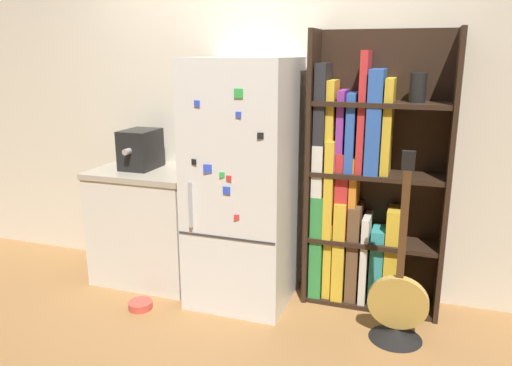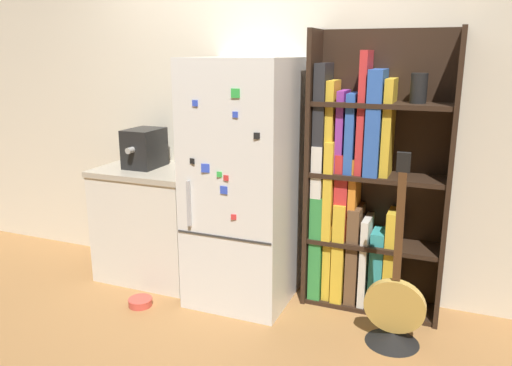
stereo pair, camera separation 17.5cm
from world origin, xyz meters
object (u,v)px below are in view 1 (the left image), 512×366
Objects in this scene: bookshelf at (360,190)px; espresso_machine at (141,149)px; guitar at (397,313)px; pet_bowl at (140,304)px; refrigerator at (244,183)px.

bookshelf is 5.13× the size of espresso_machine.
bookshelf is at bearing 125.06° from guitar.
guitar reaches higher than espresso_machine.
bookshelf is 1.54× the size of guitar.
pet_bowl is at bearing -64.35° from espresso_machine.
bookshelf is 1.62m from espresso_machine.
pet_bowl is at bearing -155.66° from bookshelf.
espresso_machine is 2.11m from guitar.
refrigerator is 1.40× the size of guitar.
espresso_machine is at bearing 170.60° from guitar.
espresso_machine is 0.30× the size of guitar.
guitar is at bearing -12.54° from refrigerator.
guitar reaches higher than pet_bowl.
guitar is (1.07, -0.24, -0.66)m from refrigerator.
refrigerator reaches higher than guitar.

